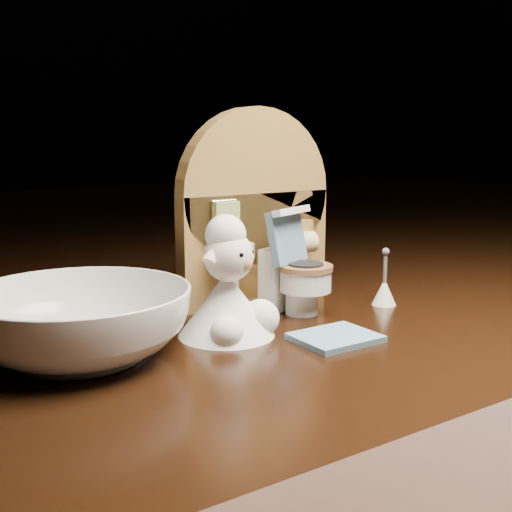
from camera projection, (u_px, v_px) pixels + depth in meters
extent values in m
cube|color=black|center=(304.00, 387.00, 0.47)|extent=(2.50, 2.50, 0.10)
cube|color=olive|center=(255.00, 248.00, 0.50)|extent=(0.13, 0.02, 0.09)
cylinder|color=olive|center=(255.00, 193.00, 0.49)|extent=(0.13, 0.02, 0.13)
cube|color=olive|center=(255.00, 298.00, 0.51)|extent=(0.05, 0.04, 0.01)
cylinder|color=white|center=(231.00, 283.00, 0.47)|extent=(0.01, 0.01, 0.04)
cylinder|color=white|center=(233.00, 251.00, 0.47)|extent=(0.03, 0.03, 0.01)
cylinder|color=silver|center=(226.00, 236.00, 0.47)|extent=(0.00, 0.00, 0.01)
cube|color=#96A05C|center=(226.00, 217.00, 0.47)|extent=(0.02, 0.01, 0.02)
cube|color=olive|center=(299.00, 234.00, 0.51)|extent=(0.02, 0.01, 0.02)
cylinder|color=beige|center=(304.00, 243.00, 0.51)|extent=(0.02, 0.02, 0.02)
cylinder|color=white|center=(302.00, 302.00, 0.47)|extent=(0.02, 0.02, 0.02)
cylinder|color=white|center=(305.00, 280.00, 0.47)|extent=(0.04, 0.04, 0.02)
cylinder|color=brown|center=(306.00, 268.00, 0.46)|extent=(0.04, 0.04, 0.00)
cube|color=white|center=(278.00, 279.00, 0.48)|extent=(0.03, 0.03, 0.05)
cube|color=slate|center=(287.00, 237.00, 0.47)|extent=(0.04, 0.03, 0.04)
cube|color=white|center=(292.00, 211.00, 0.46)|extent=(0.04, 0.02, 0.01)
cylinder|color=#91BF3E|center=(285.00, 238.00, 0.48)|extent=(0.01, 0.01, 0.01)
cube|color=slate|center=(335.00, 338.00, 0.41)|extent=(0.05, 0.04, 0.00)
cone|color=white|center=(384.00, 292.00, 0.50)|extent=(0.02, 0.02, 0.02)
cylinder|color=#59595B|center=(385.00, 268.00, 0.49)|extent=(0.00, 0.00, 0.02)
sphere|color=#59595B|center=(386.00, 252.00, 0.49)|extent=(0.01, 0.01, 0.01)
cone|color=white|center=(226.00, 304.00, 0.42)|extent=(0.06, 0.06, 0.04)
sphere|color=white|center=(260.00, 318.00, 0.42)|extent=(0.03, 0.03, 0.03)
sphere|color=white|center=(227.00, 332.00, 0.40)|extent=(0.02, 0.02, 0.02)
sphere|color=white|center=(228.00, 256.00, 0.41)|extent=(0.03, 0.03, 0.03)
sphere|color=tan|center=(243.00, 263.00, 0.41)|extent=(0.01, 0.01, 0.01)
sphere|color=white|center=(226.00, 235.00, 0.41)|extent=(0.03, 0.03, 0.03)
cone|color=white|center=(212.00, 253.00, 0.40)|extent=(0.02, 0.01, 0.02)
cone|color=white|center=(239.00, 246.00, 0.42)|extent=(0.02, 0.01, 0.02)
sphere|color=black|center=(240.00, 255.00, 0.40)|extent=(0.00, 0.00, 0.00)
sphere|color=black|center=(251.00, 252.00, 0.41)|extent=(0.00, 0.00, 0.00)
imported|color=white|center=(79.00, 323.00, 0.38)|extent=(0.13, 0.13, 0.04)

